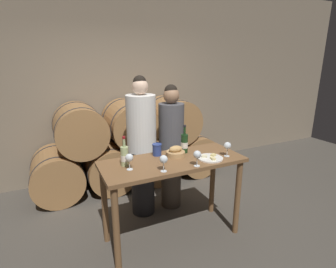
{
  "coord_description": "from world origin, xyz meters",
  "views": [
    {
      "loc": [
        -1.14,
        -2.29,
        1.94
      ],
      "look_at": [
        0.0,
        0.12,
        1.18
      ],
      "focal_mm": 28.0,
      "sensor_mm": 36.0,
      "label": 1
    }
  ],
  "objects_px": {
    "tasting_table": "(173,173)",
    "wine_glass_center": "(197,155)",
    "wine_bottle_white": "(125,156)",
    "person_right": "(171,147)",
    "wine_glass_right": "(227,146)",
    "person_left": "(142,147)",
    "cheese_plate": "(210,158)",
    "wine_glass_far_left": "(129,158)",
    "blue_crock": "(157,149)",
    "wine_glass_left": "(164,160)",
    "wine_bottle_red": "(184,143)",
    "bread_basket": "(176,152)"
  },
  "relations": [
    {
      "from": "bread_basket",
      "to": "wine_glass_right",
      "type": "distance_m",
      "value": 0.56
    },
    {
      "from": "blue_crock",
      "to": "wine_glass_center",
      "type": "distance_m",
      "value": 0.51
    },
    {
      "from": "person_left",
      "to": "wine_bottle_white",
      "type": "bearing_deg",
      "value": -124.06
    },
    {
      "from": "person_right",
      "to": "wine_glass_far_left",
      "type": "xyz_separation_m",
      "value": [
        -0.77,
        -0.67,
        0.2
      ]
    },
    {
      "from": "wine_glass_far_left",
      "to": "blue_crock",
      "type": "bearing_deg",
      "value": 32.38
    },
    {
      "from": "tasting_table",
      "to": "wine_glass_left",
      "type": "distance_m",
      "value": 0.41
    },
    {
      "from": "person_right",
      "to": "wine_glass_right",
      "type": "height_order",
      "value": "person_right"
    },
    {
      "from": "wine_bottle_red",
      "to": "wine_glass_far_left",
      "type": "distance_m",
      "value": 0.73
    },
    {
      "from": "wine_bottle_red",
      "to": "wine_glass_far_left",
      "type": "bearing_deg",
      "value": -164.11
    },
    {
      "from": "wine_glass_center",
      "to": "blue_crock",
      "type": "bearing_deg",
      "value": 117.86
    },
    {
      "from": "person_right",
      "to": "wine_glass_left",
      "type": "distance_m",
      "value": 1.0
    },
    {
      "from": "wine_glass_left",
      "to": "wine_glass_center",
      "type": "relative_size",
      "value": 1.0
    },
    {
      "from": "tasting_table",
      "to": "wine_glass_center",
      "type": "relative_size",
      "value": 9.35
    },
    {
      "from": "person_right",
      "to": "cheese_plate",
      "type": "height_order",
      "value": "person_right"
    },
    {
      "from": "wine_glass_far_left",
      "to": "wine_glass_center",
      "type": "height_order",
      "value": "same"
    },
    {
      "from": "person_left",
      "to": "wine_glass_left",
      "type": "xyz_separation_m",
      "value": [
        -0.09,
        -0.84,
        0.15
      ]
    },
    {
      "from": "blue_crock",
      "to": "cheese_plate",
      "type": "bearing_deg",
      "value": -35.79
    },
    {
      "from": "wine_bottle_red",
      "to": "wine_glass_left",
      "type": "relative_size",
      "value": 1.98
    },
    {
      "from": "wine_glass_left",
      "to": "wine_glass_right",
      "type": "relative_size",
      "value": 1.0
    },
    {
      "from": "blue_crock",
      "to": "cheese_plate",
      "type": "height_order",
      "value": "blue_crock"
    },
    {
      "from": "bread_basket",
      "to": "wine_bottle_red",
      "type": "bearing_deg",
      "value": 23.12
    },
    {
      "from": "cheese_plate",
      "to": "wine_bottle_white",
      "type": "bearing_deg",
      "value": 166.67
    },
    {
      "from": "wine_bottle_white",
      "to": "wine_glass_left",
      "type": "relative_size",
      "value": 1.87
    },
    {
      "from": "person_right",
      "to": "cheese_plate",
      "type": "bearing_deg",
      "value": -83.35
    },
    {
      "from": "wine_bottle_red",
      "to": "wine_glass_right",
      "type": "bearing_deg",
      "value": -40.57
    },
    {
      "from": "wine_bottle_red",
      "to": "blue_crock",
      "type": "xyz_separation_m",
      "value": [
        -0.31,
        0.05,
        -0.04
      ]
    },
    {
      "from": "tasting_table",
      "to": "wine_glass_center",
      "type": "height_order",
      "value": "wine_glass_center"
    },
    {
      "from": "person_right",
      "to": "bread_basket",
      "type": "xyz_separation_m",
      "value": [
        -0.2,
        -0.53,
        0.13
      ]
    },
    {
      "from": "person_left",
      "to": "cheese_plate",
      "type": "distance_m",
      "value": 0.91
    },
    {
      "from": "cheese_plate",
      "to": "wine_glass_right",
      "type": "distance_m",
      "value": 0.23
    },
    {
      "from": "person_right",
      "to": "wine_glass_left",
      "type": "height_order",
      "value": "person_right"
    },
    {
      "from": "person_right",
      "to": "blue_crock",
      "type": "xyz_separation_m",
      "value": [
        -0.38,
        -0.42,
        0.16
      ]
    },
    {
      "from": "person_left",
      "to": "wine_bottle_white",
      "type": "height_order",
      "value": "person_left"
    },
    {
      "from": "wine_bottle_red",
      "to": "wine_glass_center",
      "type": "xyz_separation_m",
      "value": [
        -0.08,
        -0.4,
        0.01
      ]
    },
    {
      "from": "tasting_table",
      "to": "cheese_plate",
      "type": "height_order",
      "value": "cheese_plate"
    },
    {
      "from": "wine_glass_center",
      "to": "tasting_table",
      "type": "bearing_deg",
      "value": 119.25
    },
    {
      "from": "person_left",
      "to": "person_right",
      "type": "bearing_deg",
      "value": 0.02
    },
    {
      "from": "wine_bottle_red",
      "to": "bread_basket",
      "type": "xyz_separation_m",
      "value": [
        -0.14,
        -0.06,
        -0.07
      ]
    },
    {
      "from": "tasting_table",
      "to": "wine_bottle_white",
      "type": "xyz_separation_m",
      "value": [
        -0.5,
        0.07,
        0.25
      ]
    },
    {
      "from": "tasting_table",
      "to": "person_right",
      "type": "relative_size",
      "value": 0.91
    },
    {
      "from": "wine_bottle_white",
      "to": "blue_crock",
      "type": "distance_m",
      "value": 0.42
    },
    {
      "from": "wine_glass_far_left",
      "to": "cheese_plate",
      "type": "bearing_deg",
      "value": -6.1
    },
    {
      "from": "person_right",
      "to": "wine_glass_right",
      "type": "distance_m",
      "value": 0.85
    },
    {
      "from": "blue_crock",
      "to": "wine_glass_far_left",
      "type": "height_order",
      "value": "wine_glass_far_left"
    },
    {
      "from": "person_left",
      "to": "wine_bottle_red",
      "type": "relative_size",
      "value": 5.56
    },
    {
      "from": "person_right",
      "to": "wine_glass_far_left",
      "type": "distance_m",
      "value": 1.04
    },
    {
      "from": "person_left",
      "to": "blue_crock",
      "type": "height_order",
      "value": "person_left"
    },
    {
      "from": "bread_basket",
      "to": "wine_glass_center",
      "type": "relative_size",
      "value": 1.26
    },
    {
      "from": "blue_crock",
      "to": "bread_basket",
      "type": "height_order",
      "value": "blue_crock"
    },
    {
      "from": "tasting_table",
      "to": "person_right",
      "type": "bearing_deg",
      "value": 65.54
    }
  ]
}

